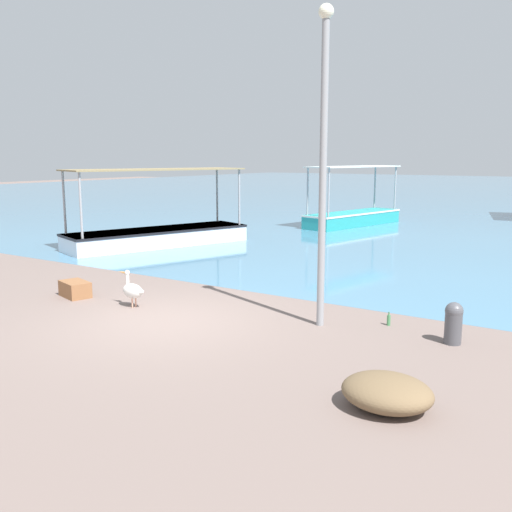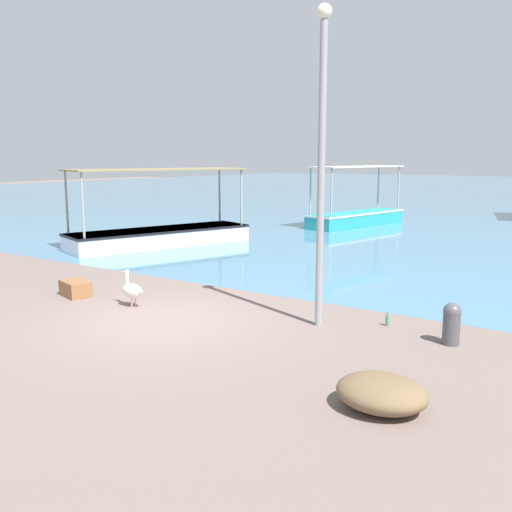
{
  "view_description": "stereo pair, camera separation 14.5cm",
  "coord_description": "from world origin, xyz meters",
  "views": [
    {
      "loc": [
        7.48,
        -8.18,
        3.23
      ],
      "look_at": [
        -0.1,
        3.42,
        0.81
      ],
      "focal_mm": 40.0,
      "sensor_mm": 36.0,
      "label": 1
    },
    {
      "loc": [
        7.6,
        -8.1,
        3.23
      ],
      "look_at": [
        -0.1,
        3.42,
        0.81
      ],
      "focal_mm": 40.0,
      "sensor_mm": 36.0,
      "label": 2
    }
  ],
  "objects": [
    {
      "name": "mooring_bollard",
      "position": [
        5.13,
        1.69,
        0.4
      ],
      "size": [
        0.31,
        0.31,
        0.74
      ],
      "color": "#47474C",
      "rests_on": "ground"
    },
    {
      "name": "glass_bottle",
      "position": [
        3.81,
        2.14,
        0.11
      ],
      "size": [
        0.07,
        0.07,
        0.27
      ],
      "color": "#3F7F4C",
      "rests_on": "ground"
    },
    {
      "name": "net_pile",
      "position": [
        5.1,
        -1.44,
        0.22
      ],
      "size": [
        1.2,
        1.02,
        0.45
      ],
      "primitive_type": "ellipsoid",
      "color": "brown",
      "rests_on": "ground"
    },
    {
      "name": "fishing_boat_far_right",
      "position": [
        -6.84,
        7.17,
        0.52
      ],
      "size": [
        3.95,
        7.0,
        2.79
      ],
      "color": "white",
      "rests_on": "harbor_water"
    },
    {
      "name": "lamp_post",
      "position": [
        2.68,
        1.43,
        3.31
      ],
      "size": [
        0.28,
        0.28,
        5.9
      ],
      "color": "gray",
      "rests_on": "ground"
    },
    {
      "name": "cargo_crate",
      "position": [
        -3.13,
        0.34,
        0.18
      ],
      "size": [
        0.88,
        0.69,
        0.37
      ],
      "primitive_type": "cube",
      "rotation": [
        0.0,
        0.0,
        2.86
      ],
      "color": "brown",
      "rests_on": "ground"
    },
    {
      "name": "ground",
      "position": [
        0.0,
        0.0,
        0.0
      ],
      "size": [
        120.0,
        120.0,
        0.0
      ],
      "primitive_type": "plane",
      "color": "#73615A"
    },
    {
      "name": "pelican",
      "position": [
        -1.34,
        0.42,
        0.38
      ],
      "size": [
        0.81,
        0.32,
        0.8
      ],
      "color": "#E0997A",
      "rests_on": "ground"
    },
    {
      "name": "fishing_boat_near_left",
      "position": [
        -3.41,
        16.89,
        0.53
      ],
      "size": [
        2.7,
        5.98,
        2.79
      ],
      "color": "teal",
      "rests_on": "harbor_water"
    }
  ]
}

